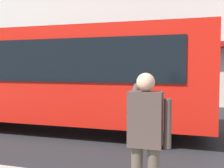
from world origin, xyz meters
TOP-DOWN VIEW (x-y plane):
  - ground_plane at (0.00, 0.00)m, footprint 60.00×60.00m
  - red_bus at (2.77, 0.06)m, footprint 9.05×2.54m
  - pedestrian_photographer at (-0.66, 4.34)m, footprint 0.53×0.52m

SIDE VIEW (x-z plane):
  - ground_plane at x=0.00m, z-range 0.00..0.00m
  - pedestrian_photographer at x=-0.66m, z-range 0.29..1.99m
  - red_bus at x=2.77m, z-range 0.14..3.22m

